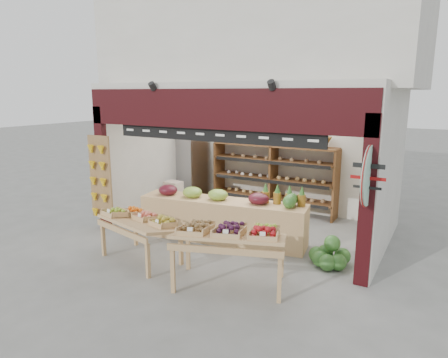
% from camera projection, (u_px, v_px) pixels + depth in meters
% --- Properties ---
extents(ground, '(60.00, 60.00, 0.00)m').
position_uv_depth(ground, '(237.00, 234.00, 8.46)').
color(ground, slate).
rests_on(ground, ground).
extents(shop_structure, '(6.36, 5.12, 5.40)m').
position_uv_depth(shop_structure, '(272.00, 48.00, 9.00)').
color(shop_structure, silver).
rests_on(shop_structure, ground).
extents(banana_board, '(0.60, 0.15, 1.80)m').
position_uv_depth(banana_board, '(100.00, 179.00, 8.56)').
color(banana_board, olive).
rests_on(banana_board, ground).
extents(gift_sign, '(0.04, 0.93, 0.92)m').
position_uv_depth(gift_sign, '(368.00, 176.00, 5.79)').
color(gift_sign, '#AEDAC5').
rests_on(gift_sign, ground).
extents(back_shelving, '(3.17, 0.52, 1.95)m').
position_uv_depth(back_shelving, '(274.00, 166.00, 9.87)').
color(back_shelving, brown).
rests_on(back_shelving, ground).
extents(refrigerator, '(0.92, 0.92, 1.91)m').
position_uv_depth(refrigerator, '(192.00, 166.00, 10.98)').
color(refrigerator, '#BABDC2').
rests_on(refrigerator, ground).
extents(cardboard_stack, '(1.01, 0.73, 0.72)m').
position_uv_depth(cardboard_stack, '(181.00, 200.00, 10.16)').
color(cardboard_stack, silver).
rests_on(cardboard_stack, ground).
extents(mid_counter, '(3.43, 1.16, 1.06)m').
position_uv_depth(mid_counter, '(222.00, 218.00, 8.00)').
color(mid_counter, tan).
rests_on(mid_counter, ground).
extents(display_table_left, '(1.60, 1.12, 0.95)m').
position_uv_depth(display_table_left, '(139.00, 220.00, 7.10)').
color(display_table_left, tan).
rests_on(display_table_left, ground).
extents(display_table_right, '(1.90, 1.44, 1.07)m').
position_uv_depth(display_table_right, '(230.00, 233.00, 6.06)').
color(display_table_right, tan).
rests_on(display_table_right, ground).
extents(watermelon_pile, '(0.69, 0.69, 0.54)m').
position_uv_depth(watermelon_pile, '(329.00, 256.00, 6.88)').
color(watermelon_pile, '#1C4D19').
rests_on(watermelon_pile, ground).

